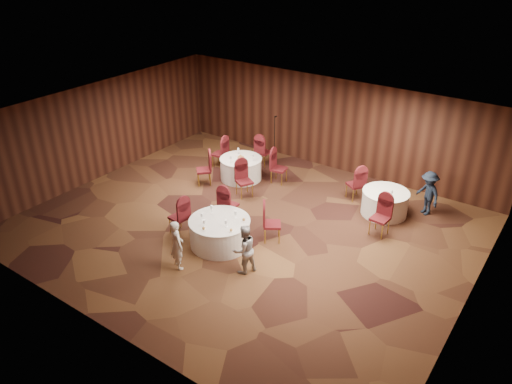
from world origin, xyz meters
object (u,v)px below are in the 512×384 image
Objects in this scene: table_left at (241,168)px; man_c at (428,193)px; woman_a at (177,245)px; woman_b at (244,249)px; table_right at (385,203)px; mic_stand at (274,148)px; table_main at (220,232)px.

table_left is 6.03m from man_c.
woman_a is 1.02× the size of woman_b.
table_right is (4.89, 0.54, 0.00)m from table_left.
table_left and table_right have the same top height.
mic_stand reaches higher than man_c.
table_main is 4.01m from table_left.
man_c is at bearing 50.30° from table_main.
woman_a reaches higher than table_left.
man_c is at bearing 12.05° from table_left.
table_left is 1.82m from mic_stand.
woman_a is at bearing -89.49° from man_c.
table_left is at bearing -120.35° from woman_b.
mic_stand is at bearing 84.91° from table_left.
man_c is at bearing 35.82° from table_right.
table_right is 1.05× the size of woman_b.
table_right is 4.90m from mic_stand.
man_c is (3.97, 4.78, 0.31)m from table_main.
mic_stand reaches higher than woman_b.
man_c reaches higher than woman_a.
woman_b reaches higher than table_left.
woman_b is at bearing -25.71° from table_main.
table_main is 0.94× the size of mic_stand.
woman_a is (-0.21, -1.40, 0.29)m from table_main.
table_main is 1.16× the size of table_left.
mic_stand reaches higher than table_right.
woman_a is 0.97× the size of man_c.
table_right is at bearing -109.61° from man_c.
table_left is 1.09× the size of woman_b.
mic_stand is 6.91m from woman_a.
woman_a reaches higher than table_right.
table_main is at bearing -71.08° from woman_a.
table_main is 5.61m from mic_stand.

